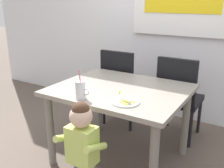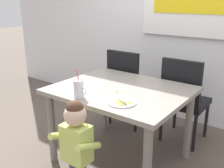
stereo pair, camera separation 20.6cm
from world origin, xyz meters
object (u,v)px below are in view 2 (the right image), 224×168
object	(u,v)px
milk_cup	(79,90)
snack_plate	(122,102)
dining_chair_left	(128,84)
dining_chair_right	(184,96)
paper_napkin	(86,90)
dining_table	(121,99)
toddler_standing	(76,139)
peeled_banana	(122,99)

from	to	relation	value
milk_cup	snack_plate	size ratio (longest dim) A/B	1.10
dining_chair_left	dining_chair_right	xyz separation A→B (m)	(0.71, -0.00, 0.00)
dining_chair_left	paper_napkin	xyz separation A→B (m)	(0.14, -0.90, 0.21)
dining_table	dining_chair_right	bearing A→B (deg)	62.44
dining_chair_right	dining_chair_left	bearing A→B (deg)	-0.18
dining_table	paper_napkin	world-z (taller)	paper_napkin
toddler_standing	milk_cup	bearing A→B (deg)	127.20
milk_cup	snack_plate	xyz separation A→B (m)	(0.36, 0.11, -0.06)
toddler_standing	peeled_banana	size ratio (longest dim) A/B	4.88
dining_table	dining_chair_left	world-z (taller)	dining_chair_left
dining_chair_left	snack_plate	bearing A→B (deg)	120.69
toddler_standing	milk_cup	size ratio (longest dim) A/B	3.33
dining_chair_left	snack_plate	xyz separation A→B (m)	(0.57, -0.97, 0.21)
dining_table	snack_plate	world-z (taller)	snack_plate
snack_plate	peeled_banana	distance (m)	0.03
dining_table	milk_cup	size ratio (longest dim) A/B	4.77
snack_plate	paper_napkin	xyz separation A→B (m)	(-0.44, 0.06, -0.00)
dining_chair_right	milk_cup	xyz separation A→B (m)	(-0.50, -1.08, 0.27)
dining_chair_right	toddler_standing	size ratio (longest dim) A/B	1.15
dining_chair_left	peeled_banana	world-z (taller)	dining_chair_left
peeled_banana	snack_plate	bearing A→B (deg)	123.98
dining_chair_left	toddler_standing	world-z (taller)	dining_chair_left
dining_chair_left	dining_chair_right	size ratio (longest dim) A/B	1.00
dining_table	dining_chair_left	bearing A→B (deg)	118.42
dining_chair_right	paper_napkin	bearing A→B (deg)	57.46
dining_chair_left	toddler_standing	distance (m)	1.37
dining_table	peeled_banana	xyz separation A→B (m)	(0.21, -0.30, 0.14)
snack_plate	paper_napkin	world-z (taller)	snack_plate
dining_table	toddler_standing	bearing A→B (deg)	-87.12
peeled_banana	milk_cup	bearing A→B (deg)	-163.41
dining_table	toddler_standing	distance (m)	0.65
dining_chair_right	dining_table	bearing A→B (deg)	62.44
toddler_standing	peeled_banana	world-z (taller)	toddler_standing
dining_chair_right	paper_napkin	distance (m)	1.09
toddler_standing	paper_napkin	size ratio (longest dim) A/B	5.59
dining_chair_left	milk_cup	bearing A→B (deg)	101.37
dining_table	snack_plate	bearing A→B (deg)	-54.50
dining_chair_right	peeled_banana	bearing A→B (deg)	81.87
dining_chair_right	toddler_standing	xyz separation A→B (m)	(-0.32, -1.31, -0.02)
dining_chair_left	peeled_banana	distance (m)	1.15
snack_plate	paper_napkin	bearing A→B (deg)	171.83
dining_table	peeled_banana	distance (m)	0.39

